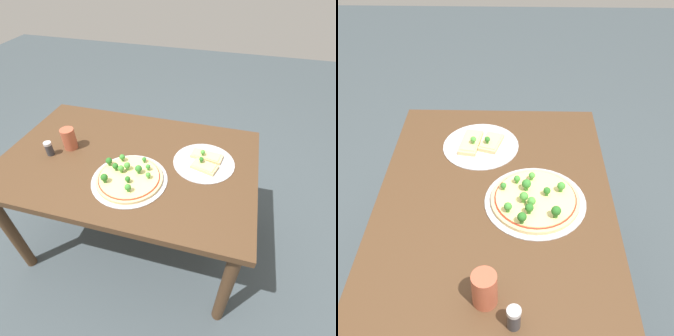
% 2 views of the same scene
% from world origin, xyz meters
% --- Properties ---
extents(ground_plane, '(8.00, 8.00, 0.00)m').
position_xyz_m(ground_plane, '(0.00, 0.00, 0.00)').
color(ground_plane, '#3D474C').
extents(dining_table, '(1.31, 0.85, 0.71)m').
position_xyz_m(dining_table, '(0.00, 0.00, 0.62)').
color(dining_table, '#4C331E').
rests_on(dining_table, ground_plane).
extents(pizza_tray_whole, '(0.36, 0.36, 0.07)m').
position_xyz_m(pizza_tray_whole, '(-0.06, 0.14, 0.73)').
color(pizza_tray_whole, '#B7B7BC').
rests_on(pizza_tray_whole, dining_table).
extents(pizza_tray_slice, '(0.31, 0.31, 0.06)m').
position_xyz_m(pizza_tray_slice, '(-0.39, -0.07, 0.72)').
color(pizza_tray_slice, '#B7B7BC').
rests_on(pizza_tray_slice, dining_table).
extents(drinking_cup, '(0.07, 0.07, 0.12)m').
position_xyz_m(drinking_cup, '(0.33, -0.01, 0.77)').
color(drinking_cup, '#AD5138').
rests_on(drinking_cup, dining_table).
extents(condiment_shaker, '(0.04, 0.04, 0.08)m').
position_xyz_m(condiment_shaker, '(0.41, 0.07, 0.75)').
color(condiment_shaker, '#333338').
rests_on(condiment_shaker, dining_table).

